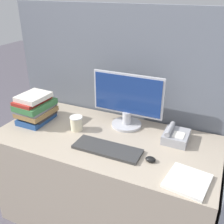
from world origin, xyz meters
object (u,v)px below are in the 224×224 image
object	(u,v)px
monitor	(127,102)
keyboard	(107,149)
coffee_cup	(76,123)
book_stack	(35,108)
desk_telephone	(175,136)
mouse	(151,159)

from	to	relation	value
monitor	keyboard	size ratio (longest dim) A/B	1.19
coffee_cup	book_stack	bearing A→B (deg)	-178.34
monitor	coffee_cup	world-z (taller)	monitor
monitor	desk_telephone	world-z (taller)	monitor
keyboard	mouse	distance (m)	0.29
monitor	keyboard	xyz separation A→B (m)	(0.01, -0.36, -0.18)
monitor	mouse	xyz separation A→B (m)	(0.30, -0.36, -0.18)
coffee_cup	desk_telephone	size ratio (longest dim) A/B	0.54
mouse	monitor	bearing A→B (deg)	129.79
keyboard	mouse	size ratio (longest dim) A/B	6.99
monitor	coffee_cup	bearing A→B (deg)	-145.54
coffee_cup	book_stack	distance (m)	0.37
keyboard	desk_telephone	distance (m)	0.48
monitor	mouse	world-z (taller)	monitor
monitor	book_stack	world-z (taller)	monitor
mouse	coffee_cup	world-z (taller)	coffee_cup
mouse	coffee_cup	xyz separation A→B (m)	(-0.61, 0.15, 0.04)
mouse	coffee_cup	bearing A→B (deg)	166.60
mouse	coffee_cup	size ratio (longest dim) A/B	0.61
coffee_cup	book_stack	world-z (taller)	book_stack
mouse	book_stack	xyz separation A→B (m)	(-0.97, 0.14, 0.09)
desk_telephone	keyboard	bearing A→B (deg)	-141.24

